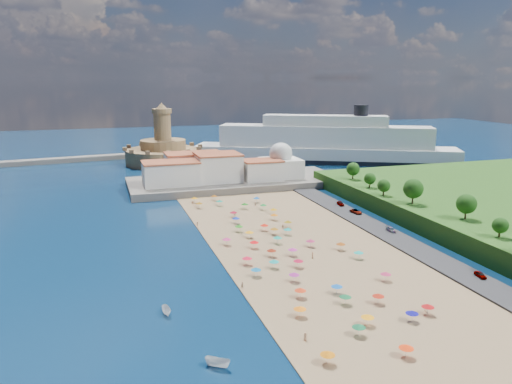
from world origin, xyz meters
name	(u,v)px	position (x,y,z in m)	size (l,w,h in m)	color
ground	(269,238)	(0.00, 0.00, 0.00)	(700.00, 700.00, 0.00)	#071938
terrace	(235,182)	(10.00, 73.00, 1.50)	(90.00, 36.00, 3.00)	#59544C
jetty	(172,171)	(-12.00, 108.00, 1.20)	(18.00, 70.00, 2.40)	#59544C
waterfront_buildings	(205,169)	(-3.05, 73.64, 7.88)	(57.00, 29.00, 11.00)	silver
domed_building	(281,163)	(30.00, 71.00, 8.97)	(16.00, 16.00, 15.00)	silver
fortress	(163,152)	(-12.00, 138.00, 6.68)	(40.00, 40.00, 32.40)	#A57B52
cruise_ship	(324,145)	(72.88, 117.50, 9.24)	(137.16, 83.19, 31.21)	black
beach_parasols	(281,243)	(-0.29, -10.75, 2.15)	(31.76, 117.37, 2.20)	gray
beachgoers	(252,233)	(-4.32, 3.17, 1.10)	(32.81, 101.29, 1.79)	tan
moored_boats	(194,339)	(-31.69, -51.04, 0.82)	(8.40, 25.00, 1.72)	white
parked_cars	(373,220)	(36.00, 3.53, 1.36)	(2.91, 73.34, 1.44)	gray
hillside_trees	(430,197)	(49.03, -6.70, 10.10)	(12.92, 107.73, 8.10)	#382314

